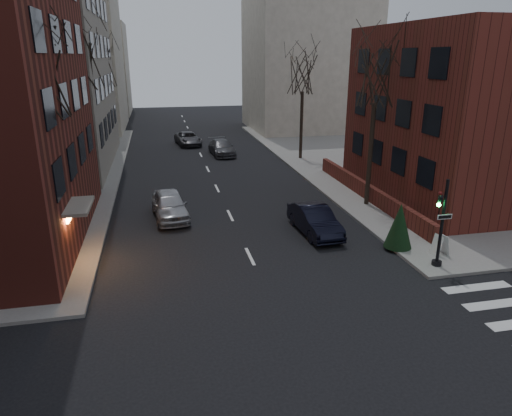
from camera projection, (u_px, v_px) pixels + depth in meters
The scene contains 20 objects.
sidewalk_far_right at pixel (505, 153), 44.29m from camera, with size 44.00×44.00×0.15m, color gray.
building_right_brick at pixel (475, 114), 29.87m from camera, with size 12.00×14.00×11.00m, color maroon.
low_wall_right at pixel (367, 191), 29.97m from camera, with size 0.35×16.00×1.00m, color maroon.
building_distant_la at pixel (60, 56), 55.81m from camera, with size 14.00×16.00×18.00m, color beige.
building_distant_ra at pixel (306, 65), 57.49m from camera, with size 14.00×14.00×16.00m, color beige.
building_distant_lb at pixel (95, 69), 72.60m from camera, with size 10.00×12.00×14.00m, color beige.
traffic_signal at pixel (440, 229), 20.03m from camera, with size 0.76×0.44×4.00m.
tree_left_a at pixel (36, 72), 19.23m from camera, with size 4.18×4.18×10.26m.
tree_left_b at pixel (78, 59), 30.21m from camera, with size 4.40×4.40×10.80m.
tree_left_c at pixel (101, 67), 43.46m from camera, with size 3.96×3.96×9.72m.
tree_right_a at pixel (377, 75), 26.60m from camera, with size 3.96×3.96×9.72m.
tree_right_b at pixel (303, 74), 39.71m from camera, with size 3.74×3.74×9.18m.
streetlamp_near at pixel (87, 139), 28.11m from camera, with size 0.36×0.36×6.28m.
streetlamp_far at pixel (113, 106), 46.64m from camera, with size 0.36×0.36×6.28m.
parked_sedan at pixel (315, 220), 24.45m from camera, with size 1.59×4.57×1.51m, color black.
car_lane_silver at pixel (170, 205), 26.74m from camera, with size 1.89×4.71×1.60m, color #9E9FA3.
car_lane_gray at pixel (222, 148), 43.77m from camera, with size 2.01×4.93×1.43m, color #434449.
car_lane_far at pixel (188, 139), 48.70m from camera, with size 2.27×4.92×1.37m, color #434348.
sandwich_board at pixel (440, 245), 21.56m from camera, with size 0.44×0.62×0.99m, color silver.
evergreen_shrub at pixel (399, 225), 22.22m from camera, with size 1.35×1.35×2.25m, color black.
Camera 1 is at (-3.92, -7.57, 9.16)m, focal length 32.00 mm.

